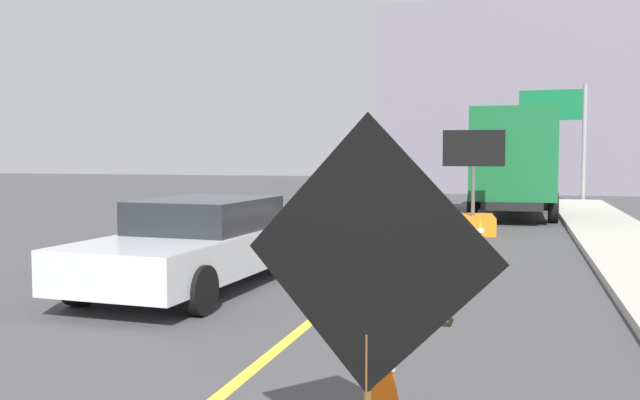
{
  "coord_description": "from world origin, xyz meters",
  "views": [
    {
      "loc": [
        2.44,
        -1.62,
        2.1
      ],
      "look_at": [
        0.65,
        4.81,
        1.66
      ],
      "focal_mm": 39.73,
      "sensor_mm": 36.0,
      "label": 1
    }
  ],
  "objects_px": {
    "box_truck": "(514,160)",
    "traffic_cone_mid_lane": "(438,294)",
    "roadwork_sign": "(368,262)",
    "traffic_cone_near_sign": "(384,371)",
    "arrow_board_trailer": "(473,215)",
    "highway_guide_sign": "(565,122)",
    "pickup_car": "(201,243)",
    "traffic_cone_far_lane": "(454,255)",
    "traffic_cone_curbside": "(480,233)"
  },
  "relations": [
    {
      "from": "pickup_car",
      "to": "traffic_cone_far_lane",
      "type": "distance_m",
      "value": 4.27
    },
    {
      "from": "traffic_cone_mid_lane",
      "to": "arrow_board_trailer",
      "type": "bearing_deg",
      "value": 91.0
    },
    {
      "from": "box_truck",
      "to": "pickup_car",
      "type": "bearing_deg",
      "value": -108.08
    },
    {
      "from": "pickup_car",
      "to": "traffic_cone_near_sign",
      "type": "xyz_separation_m",
      "value": [
        3.74,
        -4.55,
        -0.35
      ]
    },
    {
      "from": "box_truck",
      "to": "traffic_cone_far_lane",
      "type": "height_order",
      "value": "box_truck"
    },
    {
      "from": "traffic_cone_far_lane",
      "to": "roadwork_sign",
      "type": "bearing_deg",
      "value": -88.76
    },
    {
      "from": "pickup_car",
      "to": "traffic_cone_mid_lane",
      "type": "height_order",
      "value": "pickup_car"
    },
    {
      "from": "pickup_car",
      "to": "roadwork_sign",
      "type": "bearing_deg",
      "value": -57.22
    },
    {
      "from": "roadwork_sign",
      "to": "traffic_cone_mid_lane",
      "type": "relative_size",
      "value": 3.19
    },
    {
      "from": "highway_guide_sign",
      "to": "box_truck",
      "type": "bearing_deg",
      "value": -104.89
    },
    {
      "from": "roadwork_sign",
      "to": "traffic_cone_curbside",
      "type": "xyz_separation_m",
      "value": [
        0.08,
        11.49,
        -1.09
      ]
    },
    {
      "from": "roadwork_sign",
      "to": "arrow_board_trailer",
      "type": "bearing_deg",
      "value": 91.05
    },
    {
      "from": "traffic_cone_far_lane",
      "to": "arrow_board_trailer",
      "type": "bearing_deg",
      "value": 90.83
    },
    {
      "from": "box_truck",
      "to": "traffic_cone_near_sign",
      "type": "distance_m",
      "value": 18.85
    },
    {
      "from": "roadwork_sign",
      "to": "traffic_cone_curbside",
      "type": "height_order",
      "value": "roadwork_sign"
    },
    {
      "from": "pickup_car",
      "to": "traffic_cone_far_lane",
      "type": "bearing_deg",
      "value": 28.35
    },
    {
      "from": "box_truck",
      "to": "traffic_cone_curbside",
      "type": "distance_m",
      "value": 8.97
    },
    {
      "from": "pickup_car",
      "to": "highway_guide_sign",
      "type": "relative_size",
      "value": 1.04
    },
    {
      "from": "highway_guide_sign",
      "to": "traffic_cone_far_lane",
      "type": "relative_size",
      "value": 6.52
    },
    {
      "from": "traffic_cone_mid_lane",
      "to": "roadwork_sign",
      "type": "bearing_deg",
      "value": -88.83
    },
    {
      "from": "pickup_car",
      "to": "traffic_cone_near_sign",
      "type": "bearing_deg",
      "value": -50.57
    },
    {
      "from": "traffic_cone_near_sign",
      "to": "traffic_cone_mid_lane",
      "type": "distance_m",
      "value": 3.19
    },
    {
      "from": "roadwork_sign",
      "to": "highway_guide_sign",
      "type": "distance_m",
      "value": 28.27
    },
    {
      "from": "traffic_cone_far_lane",
      "to": "traffic_cone_curbside",
      "type": "xyz_separation_m",
      "value": [
        0.25,
        3.38,
        0.0
      ]
    },
    {
      "from": "box_truck",
      "to": "traffic_cone_mid_lane",
      "type": "distance_m",
      "value": 15.67
    },
    {
      "from": "pickup_car",
      "to": "traffic_cone_far_lane",
      "type": "height_order",
      "value": "pickup_car"
    },
    {
      "from": "arrow_board_trailer",
      "to": "highway_guide_sign",
      "type": "xyz_separation_m",
      "value": [
        3.06,
        13.1,
        2.94
      ]
    },
    {
      "from": "traffic_cone_curbside",
      "to": "pickup_car",
      "type": "bearing_deg",
      "value": -126.55
    },
    {
      "from": "arrow_board_trailer",
      "to": "highway_guide_sign",
      "type": "relative_size",
      "value": 0.54
    },
    {
      "from": "pickup_car",
      "to": "highway_guide_sign",
      "type": "bearing_deg",
      "value": 73.03
    },
    {
      "from": "traffic_cone_curbside",
      "to": "traffic_cone_near_sign",
      "type": "bearing_deg",
      "value": -91.51
    },
    {
      "from": "arrow_board_trailer",
      "to": "traffic_cone_curbside",
      "type": "bearing_deg",
      "value": -84.2
    },
    {
      "from": "box_truck",
      "to": "traffic_cone_mid_lane",
      "type": "xyz_separation_m",
      "value": [
        -0.82,
        -15.57,
        -1.5
      ]
    },
    {
      "from": "traffic_cone_near_sign",
      "to": "traffic_cone_curbside",
      "type": "xyz_separation_m",
      "value": [
        0.26,
        9.94,
        0.03
      ]
    },
    {
      "from": "traffic_cone_curbside",
      "to": "traffic_cone_far_lane",
      "type": "bearing_deg",
      "value": -94.31
    },
    {
      "from": "traffic_cone_far_lane",
      "to": "traffic_cone_curbside",
      "type": "bearing_deg",
      "value": 85.69
    },
    {
      "from": "roadwork_sign",
      "to": "traffic_cone_near_sign",
      "type": "distance_m",
      "value": 1.92
    },
    {
      "from": "roadwork_sign",
      "to": "traffic_cone_far_lane",
      "type": "xyz_separation_m",
      "value": [
        -0.18,
        8.11,
        -1.09
      ]
    },
    {
      "from": "traffic_cone_near_sign",
      "to": "roadwork_sign",
      "type": "bearing_deg",
      "value": -83.21
    },
    {
      "from": "roadwork_sign",
      "to": "arrow_board_trailer",
      "type": "distance_m",
      "value": 15.01
    },
    {
      "from": "roadwork_sign",
      "to": "traffic_cone_near_sign",
      "type": "bearing_deg",
      "value": 96.79
    },
    {
      "from": "traffic_cone_near_sign",
      "to": "traffic_cone_mid_lane",
      "type": "height_order",
      "value": "traffic_cone_mid_lane"
    },
    {
      "from": "roadwork_sign",
      "to": "traffic_cone_far_lane",
      "type": "bearing_deg",
      "value": 91.24
    },
    {
      "from": "traffic_cone_far_lane",
      "to": "traffic_cone_curbside",
      "type": "height_order",
      "value": "traffic_cone_curbside"
    },
    {
      "from": "highway_guide_sign",
      "to": "traffic_cone_far_lane",
      "type": "bearing_deg",
      "value": -98.44
    },
    {
      "from": "arrow_board_trailer",
      "to": "traffic_cone_mid_lane",
      "type": "relative_size",
      "value": 3.7
    },
    {
      "from": "arrow_board_trailer",
      "to": "highway_guide_sign",
      "type": "bearing_deg",
      "value": 76.86
    },
    {
      "from": "box_truck",
      "to": "pickup_car",
      "type": "xyz_separation_m",
      "value": [
        -4.64,
        -14.22,
        -1.16
      ]
    },
    {
      "from": "box_truck",
      "to": "traffic_cone_far_lane",
      "type": "relative_size",
      "value": 10.05
    },
    {
      "from": "arrow_board_trailer",
      "to": "traffic_cone_curbside",
      "type": "relative_size",
      "value": 3.51
    }
  ]
}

